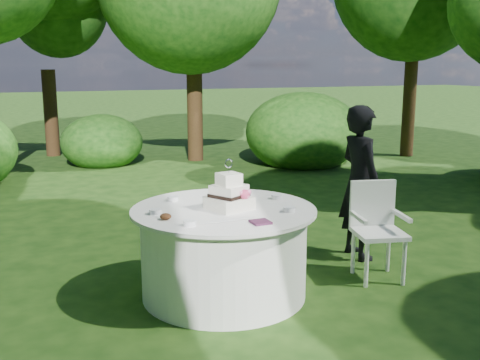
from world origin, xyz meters
The scene contains 9 objects.
ground centered at (0.00, 0.00, 0.00)m, with size 80.00×80.00×0.00m, color black.
napkins centered at (0.09, -0.54, 0.78)m, with size 0.14×0.14×0.02m, color #451D37.
feather_plume centered at (-0.13, -0.38, 0.78)m, with size 0.48×0.07×0.01m, color silver.
guest centered at (1.64, 0.38, 0.78)m, with size 0.57×0.37×1.57m, color black.
table centered at (0.00, 0.00, 0.39)m, with size 1.56×1.56×0.77m.
cake centered at (0.04, -0.03, 0.88)m, with size 0.40×0.40×0.43m.
chair centered at (1.46, -0.15, 0.52)m, with size 0.54×0.53×0.90m.
votives centered at (-0.06, -0.02, 0.79)m, with size 1.24×0.91×0.04m.
petal_cups centered at (-0.09, 0.13, 0.79)m, with size 1.00×0.65×0.05m.
Camera 1 is at (-1.69, -4.25, 1.95)m, focal length 42.00 mm.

